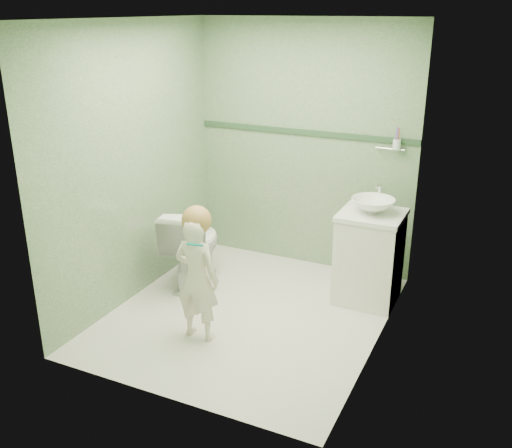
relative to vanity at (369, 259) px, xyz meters
The scene contains 12 objects.
ground 1.16m from the vanity, 140.19° to the right, with size 2.50×2.50×0.00m, color silver.
room_shell 1.35m from the vanity, 140.19° to the right, with size 2.50×2.54×2.40m.
trim_stripe 1.38m from the vanity, 147.36° to the left, with size 2.20×0.02×0.05m, color #2D4D2F.
vanity is the anchor object (origin of this frame).
counter 0.41m from the vanity, ahead, with size 0.54×0.52×0.04m, color white.
basin 0.49m from the vanity, ahead, with size 0.37×0.37×0.13m, color white.
faucet 0.60m from the vanity, 90.00° to the left, with size 0.03×0.13×0.18m.
cup_holder 1.05m from the vanity, 83.75° to the left, with size 0.26×0.07×0.21m.
toilet 1.62m from the vanity, 167.09° to the right, with size 0.43×0.76×0.77m, color white.
toddler 1.58m from the vanity, 131.72° to the right, with size 0.37×0.24×1.02m, color #F0E1D0.
hair_cap 1.66m from the vanity, 132.33° to the right, with size 0.23×0.23×0.23m, color #A6793F.
teal_toothbrush 1.69m from the vanity, 126.89° to the right, with size 0.11×0.13×0.08m.
Camera 1 is at (1.92, -3.92, 2.48)m, focal length 40.53 mm.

